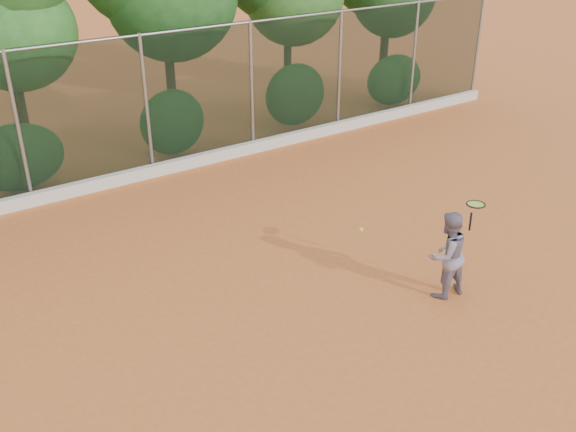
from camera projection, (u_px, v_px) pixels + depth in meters
ground at (321, 301)px, 11.18m from camera, size 80.00×80.00×0.00m
concrete_curb at (156, 170)px, 16.11m from camera, size 24.00×0.20×0.30m
tennis_player at (447, 255)px, 11.02m from camera, size 0.82×0.67×1.60m
chainlink_fence at (146, 102)px, 15.48m from camera, size 24.09×0.09×3.50m
tennis_racket at (475, 206)px, 10.77m from camera, size 0.37×0.37×0.53m
tennis_ball_in_flight at (361, 230)px, 9.55m from camera, size 0.06×0.06×0.06m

